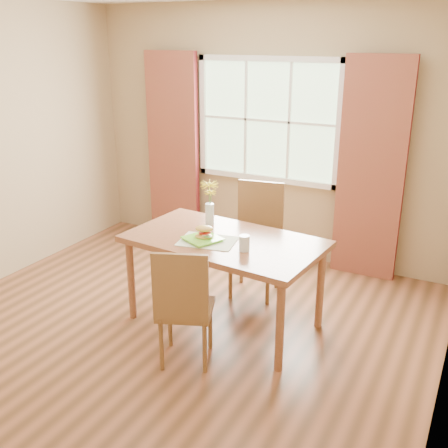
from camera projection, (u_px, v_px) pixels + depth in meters
room at (172, 173)px, 4.06m from camera, size 4.24×3.84×2.74m
window at (268, 121)px, 5.57m from camera, size 1.62×0.06×1.32m
curtain_left at (173, 149)px, 6.13m from camera, size 0.65×0.08×2.20m
curtain_right at (371, 171)px, 5.13m from camera, size 0.65×0.08×2.20m
dining_table at (224, 248)px, 4.33m from camera, size 1.67×1.04×0.78m
chair_near at (184, 303)px, 3.80m from camera, size 0.52×0.52×0.96m
chair_far at (257, 233)px, 4.97m from camera, size 0.51×0.51×1.07m
placemat at (208, 241)px, 4.24m from camera, size 0.50×0.41×0.01m
plate at (203, 240)px, 4.25m from camera, size 0.35×0.35×0.01m
croissant_sandwich at (204, 232)px, 4.23m from camera, size 0.18×0.15×0.11m
water_glass at (244, 243)px, 4.04m from camera, size 0.08×0.08×0.13m
flower_vase at (210, 199)px, 4.55m from camera, size 0.16×0.16×0.40m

